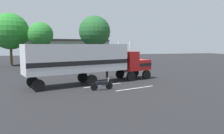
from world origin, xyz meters
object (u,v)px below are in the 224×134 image
at_px(tree_center, 10,31).
at_px(parked_car, 41,67).
at_px(motorcycle, 102,85).
at_px(tree_right, 41,35).
at_px(tree_left, 95,32).
at_px(person_bystander, 107,70).
at_px(semi_truck, 88,60).

bearing_deg(tree_center, parked_car, -61.50).
height_order(motorcycle, tree_right, tree_right).
bearing_deg(tree_left, parked_car, -134.04).
relative_size(person_bystander, tree_left, 0.17).
relative_size(semi_truck, tree_center, 1.43).
distance_m(semi_truck, tree_right, 19.75).
bearing_deg(semi_truck, person_bystander, 51.65).
xyz_separation_m(semi_truck, parked_car, (-5.34, 10.99, -1.72)).
bearing_deg(semi_truck, tree_right, 107.14).
distance_m(person_bystander, tree_center, 24.04).
distance_m(tree_center, tree_right, 6.71).
bearing_deg(motorcycle, tree_left, 81.33).
height_order(tree_left, tree_right, tree_left).
relative_size(motorcycle, tree_left, 0.21).
bearing_deg(tree_left, motorcycle, -98.67).
bearing_deg(parked_car, tree_center, 118.50).
xyz_separation_m(semi_truck, person_bystander, (2.88, 3.64, -1.63)).
relative_size(parked_car, motorcycle, 2.25).
bearing_deg(tree_right, motorcycle, -73.52).
relative_size(parked_car, tree_left, 0.48).
bearing_deg(tree_right, tree_center, 147.97).
xyz_separation_m(semi_truck, tree_left, (4.51, 21.18, 4.16)).
bearing_deg(tree_left, semi_truck, -102.04).
xyz_separation_m(motorcycle, tree_center, (-12.16, 25.53, 6.06)).
distance_m(semi_truck, person_bystander, 4.92).
bearing_deg(parked_car, person_bystander, -41.79).
bearing_deg(parked_car, motorcycle, -66.99).
relative_size(tree_left, tree_right, 1.22).
relative_size(parked_car, tree_right, 0.59).
bearing_deg(person_bystander, tree_center, 127.65).
bearing_deg(tree_center, tree_left, -3.49).
height_order(parked_car, tree_left, tree_left).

